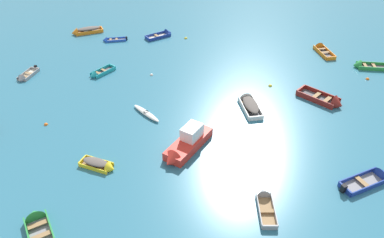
{
  "coord_description": "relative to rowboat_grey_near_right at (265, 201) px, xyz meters",
  "views": [
    {
      "loc": [
        5.62,
        -1.93,
        19.02
      ],
      "look_at": [
        0.0,
        24.01,
        0.15
      ],
      "focal_mm": 34.25,
      "sensor_mm": 36.0,
      "label": 1
    }
  ],
  "objects": [
    {
      "name": "rowboat_deep_blue_foreground_center",
      "position": [
        7.63,
        3.87,
        0.02
      ],
      "size": [
        4.0,
        3.43,
        1.19
      ],
      "color": "gray",
      "rests_on": "ground_plane"
    },
    {
      "name": "rowboat_deep_blue_far_back",
      "position": [
        -14.47,
        26.33,
        0.01
      ],
      "size": [
        3.4,
        3.5,
        1.2
      ],
      "color": "beige",
      "rests_on": "ground_plane"
    },
    {
      "name": "motor_launch_red_midfield_left",
      "position": [
        -6.43,
        4.25,
        0.4
      ],
      "size": [
        3.33,
        5.64,
        2.08
      ],
      "color": "red",
      "rests_on": "ground_plane"
    },
    {
      "name": "mooring_buoy_far_field",
      "position": [
        9.76,
        19.56,
        -0.17
      ],
      "size": [
        0.37,
        0.37,
        0.37
      ],
      "primitive_type": "sphere",
      "color": "orange",
      "rests_on": "ground_plane"
    },
    {
      "name": "rowboat_turquoise_outer_right",
      "position": [
        -18.51,
        14.29,
        0.0
      ],
      "size": [
        2.25,
        3.27,
        0.94
      ],
      "color": "#4C4C51",
      "rests_on": "ground_plane"
    },
    {
      "name": "rowboat_maroon_back_row_left",
      "position": [
        5.31,
        13.75,
        0.08
      ],
      "size": [
        4.57,
        3.62,
        1.5
      ],
      "color": "#4C4C51",
      "rests_on": "ground_plane"
    },
    {
      "name": "rowboat_white_far_left",
      "position": [
        -2.15,
        11.8,
        0.17
      ],
      "size": [
        2.76,
        4.26,
        1.29
      ],
      "color": "#4C4C51",
      "rests_on": "ground_plane"
    },
    {
      "name": "rowboat_green_outer_left",
      "position": [
        9.7,
        22.3,
        0.02
      ],
      "size": [
        3.86,
        1.69,
        1.26
      ],
      "color": "#4C4C51",
      "rests_on": "ground_plane"
    },
    {
      "name": "rowboat_grey_near_left",
      "position": [
        -25.82,
        11.99,
        -0.01
      ],
      "size": [
        1.16,
        3.18,
        0.98
      ],
      "color": "beige",
      "rests_on": "ground_plane"
    },
    {
      "name": "mooring_buoy_near_foreground",
      "position": [
        -11.49,
        26.0,
        -0.17
      ],
      "size": [
        0.4,
        0.4,
        0.4
      ],
      "primitive_type": "sphere",
      "color": "yellow",
      "rests_on": "ground_plane"
    },
    {
      "name": "mooring_buoy_outer_edge",
      "position": [
        -19.23,
        4.95,
        -0.17
      ],
      "size": [
        0.35,
        0.35,
        0.35
      ],
      "primitive_type": "sphere",
      "color": "orange",
      "rests_on": "ground_plane"
    },
    {
      "name": "rowboat_green_back_row_right",
      "position": [
        -13.97,
        -5.01,
        0.04
      ],
      "size": [
        3.56,
        3.74,
        1.28
      ],
      "color": "gray",
      "rests_on": "ground_plane"
    },
    {
      "name": "mooring_buoy_between_boats_left",
      "position": [
        -12.89,
        15.59,
        -0.17
      ],
      "size": [
        0.34,
        0.34,
        0.34
      ],
      "primitive_type": "sphere",
      "color": "silver",
      "rests_on": "ground_plane"
    },
    {
      "name": "rowboat_orange_far_right",
      "position": [
        -25.2,
        24.83,
        0.17
      ],
      "size": [
        4.07,
        3.37,
        1.23
      ],
      "color": "beige",
      "rests_on": "ground_plane"
    },
    {
      "name": "rowboat_blue_distant_center",
      "position": [
        -20.85,
        23.16,
        -0.04
      ],
      "size": [
        3.13,
        1.96,
        0.86
      ],
      "color": "gray",
      "rests_on": "ground_plane"
    },
    {
      "name": "mooring_buoy_midfield",
      "position": [
        -0.25,
        15.94,
        -0.17
      ],
      "size": [
        0.39,
        0.39,
        0.39
      ],
      "primitive_type": "sphere",
      "color": "yellow",
      "rests_on": "ground_plane"
    },
    {
      "name": "rowboat_grey_near_right",
      "position": [
        0.0,
        0.0,
        0.0
      ],
      "size": [
        1.64,
        3.42,
        0.96
      ],
      "color": "#99754C",
      "rests_on": "ground_plane"
    },
    {
      "name": "kayak_white_back_row_center",
      "position": [
        -11.11,
        8.31,
        -0.0
      ],
      "size": [
        3.31,
        2.57,
        0.35
      ],
      "color": "white",
      "rests_on": "ground_plane"
    },
    {
      "name": "rowboat_orange_center",
      "position": [
        5.35,
        25.99,
        0.02
      ],
      "size": [
        2.6,
        4.14,
        1.15
      ],
      "color": "#4C4C51",
      "rests_on": "ground_plane"
    },
    {
      "name": "rowboat_yellow_midfield_right",
      "position": [
        -12.2,
        0.86,
        0.08
      ],
      "size": [
        2.97,
        1.45,
        0.96
      ],
      "color": "#99754C",
      "rests_on": "ground_plane"
    }
  ]
}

